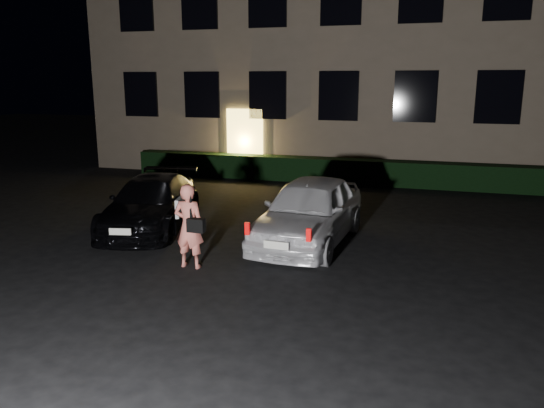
% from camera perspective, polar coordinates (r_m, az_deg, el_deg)
% --- Properties ---
extents(ground, '(80.00, 80.00, 0.00)m').
position_cam_1_polar(ground, '(9.19, -5.19, -9.52)').
color(ground, black).
rests_on(ground, ground).
extents(building, '(20.00, 8.11, 12.00)m').
position_cam_1_polar(building, '(23.19, 9.18, 19.10)').
color(building, '#6D5E4E').
rests_on(building, ground).
extents(hedge, '(15.00, 0.70, 0.85)m').
position_cam_1_polar(hedge, '(18.89, 6.72, 3.59)').
color(hedge, black).
rests_on(hedge, ground).
extents(sedan, '(2.65, 4.55, 1.24)m').
position_cam_1_polar(sedan, '(13.21, -12.85, 0.08)').
color(sedan, black).
rests_on(sedan, ground).
extents(hatch, '(2.03, 4.40, 1.46)m').
position_cam_1_polar(hatch, '(11.72, 4.05, -0.71)').
color(hatch, silver).
rests_on(hatch, ground).
extents(man, '(0.67, 0.40, 1.65)m').
position_cam_1_polar(man, '(10.23, -8.90, -2.35)').
color(man, '#DB6F60').
rests_on(man, ground).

